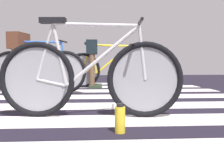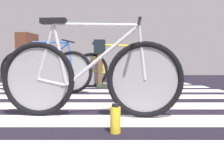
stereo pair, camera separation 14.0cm
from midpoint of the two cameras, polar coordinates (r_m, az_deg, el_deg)
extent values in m
cube|color=black|center=(3.11, -9.57, -5.96)|extent=(18.00, 14.00, 0.02)
cube|color=silver|center=(1.54, -18.94, -15.97)|extent=(5.20, 0.44, 0.00)
cube|color=silver|center=(2.26, -12.10, -9.46)|extent=(5.20, 0.44, 0.00)
cube|color=silver|center=(2.96, -7.90, -6.20)|extent=(5.20, 0.44, 0.00)
cube|color=silver|center=(3.73, -5.91, -4.11)|extent=(5.20, 0.44, 0.00)
cube|color=silver|center=(4.48, -6.07, -2.76)|extent=(5.20, 0.44, 0.00)
cube|color=silver|center=(5.22, -5.60, -1.81)|extent=(5.20, 0.44, 0.00)
cube|color=silver|center=(6.00, -6.20, -1.08)|extent=(5.20, 0.44, 0.00)
torus|color=black|center=(2.43, -15.25, -0.06)|extent=(0.72, 0.11, 0.72)
torus|color=black|center=(2.30, 9.49, -0.19)|extent=(0.72, 0.11, 0.72)
cylinder|color=gray|center=(2.43, -15.25, -0.06)|extent=(0.61, 0.05, 0.61)
cylinder|color=gray|center=(2.30, 9.49, -0.19)|extent=(0.61, 0.05, 0.61)
cylinder|color=#B7B6BA|center=(2.32, -2.02, 12.52)|extent=(0.80, 0.09, 0.05)
cylinder|color=#B7B6BA|center=(2.29, -0.51, 5.36)|extent=(0.70, 0.09, 0.59)
cylinder|color=#B7B6BA|center=(2.36, -10.28, 5.49)|extent=(0.16, 0.05, 0.59)
cylinder|color=#B7B6BA|center=(2.39, -12.06, -0.80)|extent=(0.29, 0.05, 0.09)
cylinder|color=#B7B6BA|center=(2.40, -13.55, 6.14)|extent=(0.19, 0.04, 0.53)
cylinder|color=#B7B6BA|center=(2.29, 8.81, 6.06)|extent=(0.09, 0.04, 0.50)
cube|color=black|center=(2.40, -11.80, 13.11)|extent=(0.25, 0.11, 0.05)
cylinder|color=black|center=(2.31, 8.12, 12.77)|extent=(0.07, 0.52, 0.03)
cylinder|color=#4C4C51|center=(2.35, -8.78, -1.55)|extent=(0.05, 0.34, 0.02)
torus|color=black|center=(4.64, -20.20, 1.66)|extent=(0.71, 0.20, 0.72)
torus|color=black|center=(4.19, -8.28, 1.65)|extent=(0.71, 0.20, 0.72)
cylinder|color=gray|center=(4.64, -20.20, 1.66)|extent=(0.60, 0.13, 0.61)
cylinder|color=gray|center=(4.19, -8.28, 1.65)|extent=(0.60, 0.13, 0.61)
cylinder|color=#2B5AB2|center=(4.38, -14.06, 8.34)|extent=(0.79, 0.20, 0.05)
cylinder|color=#2B5AB2|center=(4.34, -13.29, 4.56)|extent=(0.69, 0.18, 0.59)
cylinder|color=#2B5AB2|center=(4.53, -17.90, 4.57)|extent=(0.16, 0.06, 0.59)
cylinder|color=#2B5AB2|center=(4.57, -18.70, 1.29)|extent=(0.29, 0.08, 0.09)
cylinder|color=#2B5AB2|center=(4.60, -19.43, 4.90)|extent=(0.19, 0.06, 0.53)
cylinder|color=#2B5AB2|center=(4.20, -8.70, 5.06)|extent=(0.09, 0.05, 0.50)
cube|color=black|center=(4.57, -18.64, 8.57)|extent=(0.25, 0.14, 0.05)
cylinder|color=black|center=(4.23, -9.12, 8.71)|extent=(0.13, 0.51, 0.03)
cylinder|color=#4C4C51|center=(4.50, -17.15, 0.90)|extent=(0.09, 0.34, 0.02)
cylinder|color=brown|center=(4.66, -17.35, 3.70)|extent=(0.11, 0.11, 0.94)
cylinder|color=brown|center=(4.42, -19.11, 3.66)|extent=(0.11, 0.11, 0.94)
cube|color=#4D2B1D|center=(4.56, -18.31, 8.32)|extent=(0.30, 0.45, 0.28)
cube|color=#4D1A1F|center=(4.65, -16.47, -2.24)|extent=(0.27, 0.15, 0.07)
cube|color=#4D1A1F|center=(4.41, -18.19, -2.61)|extent=(0.27, 0.15, 0.07)
torus|color=black|center=(5.05, -4.14, 2.05)|extent=(0.72, 0.06, 0.72)
torus|color=black|center=(5.07, 7.44, 2.04)|extent=(0.72, 0.06, 0.72)
cylinder|color=gray|center=(5.05, -4.14, 2.05)|extent=(0.61, 0.01, 0.61)
cylinder|color=gray|center=(5.07, 7.44, 2.04)|extent=(0.61, 0.01, 0.61)
cylinder|color=yellow|center=(5.04, 2.24, 7.85)|extent=(0.80, 0.04, 0.05)
cylinder|color=yellow|center=(5.03, 2.92, 4.56)|extent=(0.70, 0.04, 0.59)
cylinder|color=yellow|center=(5.03, -1.65, 4.67)|extent=(0.15, 0.04, 0.59)
cylinder|color=yellow|center=(5.04, -2.56, 1.71)|extent=(0.29, 0.03, 0.09)
cylinder|color=yellow|center=(5.04, -3.25, 5.01)|extent=(0.18, 0.03, 0.53)
cylinder|color=yellow|center=(5.06, 7.12, 4.87)|extent=(0.09, 0.03, 0.50)
cube|color=black|center=(5.05, -2.35, 8.30)|extent=(0.24, 0.09, 0.05)
cylinder|color=black|center=(5.07, 6.81, 7.92)|extent=(0.03, 0.52, 0.03)
cylinder|color=#4C4C51|center=(5.03, -0.96, 1.37)|extent=(0.02, 0.34, 0.02)
cylinder|color=brown|center=(5.17, -1.92, 3.56)|extent=(0.11, 0.11, 0.88)
cylinder|color=brown|center=(4.89, -2.06, 3.54)|extent=(0.11, 0.11, 0.88)
cube|color=black|center=(5.04, -2.00, 7.42)|extent=(0.22, 0.41, 0.28)
cube|color=#33432F|center=(5.19, -1.14, -1.46)|extent=(0.26, 0.10, 0.07)
cube|color=#33432F|center=(4.91, -1.24, -1.76)|extent=(0.26, 0.10, 0.07)
cylinder|color=gold|center=(1.82, 3.09, -9.54)|extent=(0.08, 0.08, 0.19)
cylinder|color=black|center=(1.80, 3.10, -6.15)|extent=(0.05, 0.05, 0.02)
camera|label=1|loc=(0.07, -89.95, 0.00)|focal=39.15mm
camera|label=2|loc=(0.07, 90.05, 0.00)|focal=39.15mm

